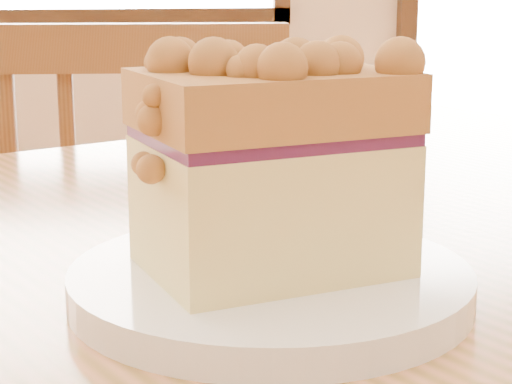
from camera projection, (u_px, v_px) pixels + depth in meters
cafe_chair_main at (150, 320)px, 1.26m from camera, size 0.46×0.46×0.88m
plate at (270, 284)px, 0.47m from camera, size 0.21×0.21×0.02m
cake_slice at (271, 160)px, 0.45m from camera, size 0.15×0.12×0.12m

